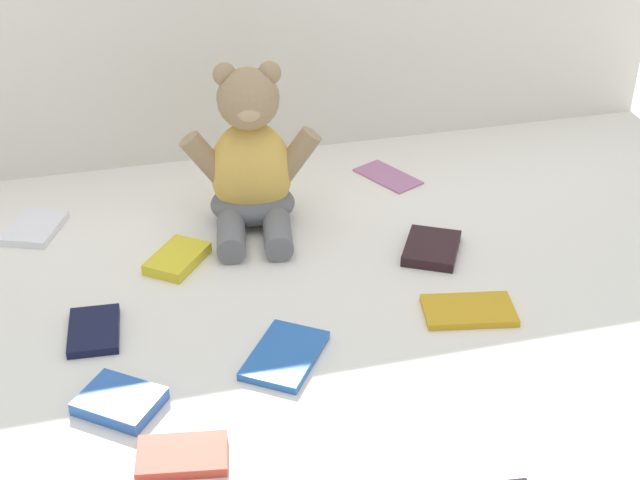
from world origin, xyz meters
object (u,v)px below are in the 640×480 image
book_case_0 (285,355)px  book_case_2 (94,331)px  book_case_1 (35,228)px  book_case_10 (388,176)px  book_case_9 (469,311)px  teddy_bear (251,167)px  book_case_6 (182,456)px  book_case_7 (432,248)px  book_case_3 (177,258)px  book_case_11 (120,401)px

book_case_0 → book_case_2: size_ratio=1.22×
book_case_1 → book_case_10: 0.67m
book_case_0 → book_case_9: bearing=41.9°
book_case_10 → book_case_9: bearing=61.3°
teddy_bear → book_case_2: teddy_bear is taller
book_case_0 → book_case_1: book_case_1 is taller
book_case_6 → book_case_7: size_ratio=0.97×
book_case_3 → book_case_11: size_ratio=1.06×
book_case_11 → book_case_2: bearing=-133.2°
book_case_0 → book_case_3: (-0.12, 0.29, 0.00)m
book_case_10 → book_case_7: bearing=60.9°
book_case_0 → book_case_10: book_case_0 is taller
book_case_6 → book_case_11: size_ratio=1.08×
book_case_1 → book_case_3: size_ratio=1.05×
teddy_bear → book_case_11: (-0.26, -0.44, -0.10)m
teddy_bear → book_case_7: teddy_bear is taller
book_case_2 → book_case_3: bearing=53.2°
book_case_9 → book_case_1: bearing=67.3°
book_case_10 → book_case_6: bearing=28.1°
teddy_bear → book_case_3: size_ratio=2.68×
book_case_0 → book_case_11: 0.24m
book_case_2 → book_case_9: (0.55, -0.09, -0.00)m
teddy_bear → book_case_0: size_ratio=2.16×
book_case_3 → book_case_10: 0.48m
book_case_0 → teddy_bear: bearing=120.4°
book_case_2 → book_case_11: (0.03, -0.17, 0.00)m
book_case_3 → book_case_6: 0.45m
book_case_2 → book_case_7: bearing=13.1°
book_case_2 → book_case_9: bearing=-5.1°
book_case_10 → book_case_11: bearing=18.9°
teddy_bear → book_case_9: size_ratio=2.12×
book_case_1 → book_case_2: 0.34m
book_case_11 → book_case_3: bearing=-161.2°
book_case_1 → book_case_7: size_ratio=1.01×
teddy_bear → book_case_9: bearing=-44.6°
book_case_2 → book_case_10: 0.69m
book_case_6 → book_case_11: (-0.07, 0.12, 0.00)m
book_case_0 → book_case_10: size_ratio=1.02×
book_case_6 → book_case_10: 0.82m
book_case_11 → book_case_1: bearing=-129.2°
book_case_3 → book_case_10: book_case_3 is taller
book_case_0 → book_case_1: 0.57m
teddy_bear → book_case_1: (-0.38, 0.06, -0.10)m
teddy_bear → book_case_3: (-0.15, -0.11, -0.10)m
book_case_0 → book_case_11: bearing=-134.5°
book_case_0 → book_case_11: (-0.23, -0.04, 0.00)m
teddy_bear → book_case_0: teddy_bear is taller
book_case_2 → book_case_11: book_case_11 is taller
book_case_7 → book_case_10: size_ratio=0.86×
book_case_1 → book_case_3: book_case_3 is taller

